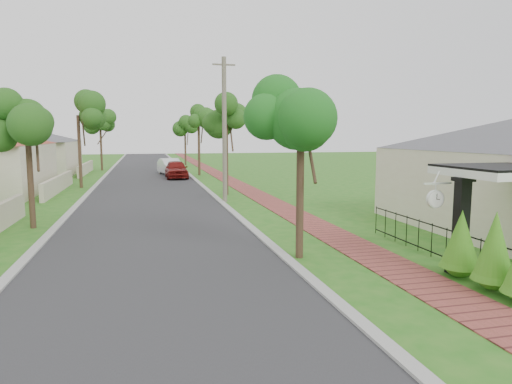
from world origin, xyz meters
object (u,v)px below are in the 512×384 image
object	(u,v)px
porch_post	(461,232)
near_tree	(301,123)
parked_car_red	(176,169)
parked_car_white	(170,167)
utility_pole	(224,130)
station_clock	(435,198)

from	to	relation	value
porch_post	near_tree	size ratio (longest dim) A/B	0.51
parked_car_red	parked_car_white	bearing A→B (deg)	94.45
porch_post	utility_pole	xyz separation A→B (m)	(-3.65, 14.12, 2.74)
parked_car_red	near_tree	distance (m)	26.15
porch_post	utility_pole	bearing A→B (deg)	104.49
parked_car_white	utility_pole	world-z (taller)	utility_pole
porch_post	station_clock	distance (m)	1.05
porch_post	near_tree	world-z (taller)	near_tree
porch_post	parked_car_red	xyz separation A→B (m)	(-5.26, 28.39, -0.38)
parked_car_red	utility_pole	world-z (taller)	utility_pole
porch_post	station_clock	bearing A→B (deg)	141.15
utility_pole	near_tree	bearing A→B (deg)	-89.09
porch_post	station_clock	size ratio (longest dim) A/B	3.18
porch_post	parked_car_red	bearing A→B (deg)	100.50
near_tree	station_clock	size ratio (longest dim) A/B	6.23
near_tree	station_clock	distance (m)	4.14
porch_post	parked_car_red	size ratio (longest dim) A/B	0.58
near_tree	utility_pole	bearing A→B (deg)	90.91
utility_pole	station_clock	world-z (taller)	utility_pole
station_clock	near_tree	bearing A→B (deg)	144.72
parked_car_white	utility_pole	xyz separation A→B (m)	(1.90, -17.75, 3.13)
parked_car_red	utility_pole	distance (m)	14.70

